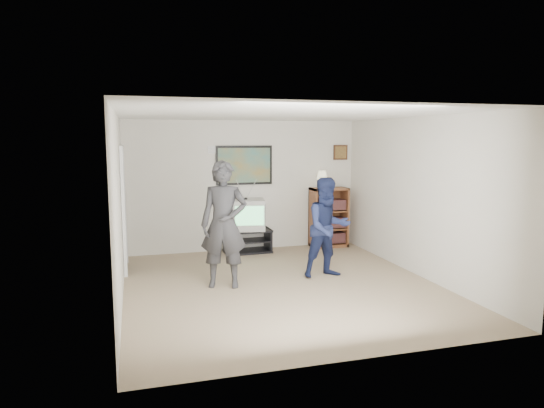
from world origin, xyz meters
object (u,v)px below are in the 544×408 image
bookshelf (329,217)px  person_short (328,228)px  person_tall (224,224)px  crt_television (246,214)px  media_stand (247,241)px

bookshelf → person_short: (-0.85, -1.99, 0.19)m
person_tall → person_short: size_ratio=1.18×
crt_television → person_short: (0.86, -1.94, 0.05)m
crt_television → person_short: bearing=-56.3°
person_tall → person_short: 1.66m
person_tall → crt_television: bearing=85.0°
crt_television → person_tall: bearing=-101.7°
person_tall → media_stand: bearing=84.4°
bookshelf → person_tall: bearing=-140.6°
bookshelf → person_short: person_short is taller
bookshelf → person_tall: person_tall is taller
person_short → crt_television: bearing=109.1°
media_stand → bookshelf: 1.73m
crt_television → person_tall: size_ratio=0.37×
crt_television → bookshelf: size_ratio=0.57×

